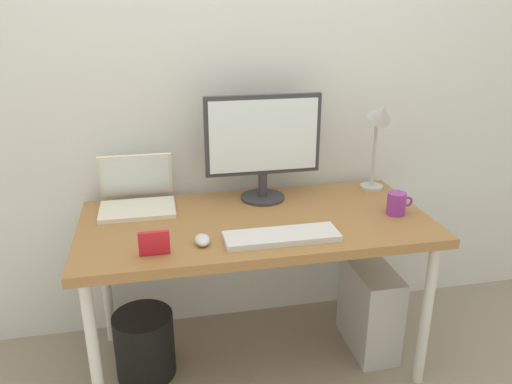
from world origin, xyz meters
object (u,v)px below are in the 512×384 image
(monitor, at_px, (263,142))
(photo_frame, at_px, (154,243))
(laptop, at_px, (137,195))
(mouse, at_px, (202,240))
(coffee_mug, at_px, (397,203))
(wastebasket, at_px, (145,345))
(keyboard, at_px, (282,236))
(desk_lamp, at_px, (380,126))
(desk, at_px, (256,232))
(computer_tower, at_px, (370,308))

(monitor, xyz_separation_m, photo_frame, (-0.50, -0.46, -0.22))
(laptop, distance_m, mouse, 0.49)
(coffee_mug, xyz_separation_m, wastebasket, (-1.09, 0.08, -0.61))
(keyboard, relative_size, mouse, 4.89)
(laptop, bearing_deg, mouse, -60.41)
(monitor, relative_size, laptop, 1.62)
(keyboard, distance_m, photo_frame, 0.48)
(monitor, relative_size, mouse, 5.75)
(laptop, bearing_deg, desk_lamp, -1.02)
(desk_lamp, bearing_deg, photo_frame, -156.36)
(monitor, height_order, wastebasket, monitor)
(desk, distance_m, coffee_mug, 0.61)
(desk_lamp, bearing_deg, monitor, -179.93)
(laptop, xyz_separation_m, keyboard, (0.54, -0.45, -0.04))
(computer_tower, bearing_deg, keyboard, -158.04)
(mouse, xyz_separation_m, photo_frame, (-0.18, -0.05, 0.03))
(coffee_mug, relative_size, computer_tower, 0.27)
(keyboard, bearing_deg, mouse, 175.95)
(monitor, height_order, keyboard, monitor)
(monitor, xyz_separation_m, coffee_mug, (0.52, -0.29, -0.22))
(monitor, relative_size, keyboard, 1.18)
(desk, relative_size, keyboard, 3.29)
(photo_frame, bearing_deg, coffee_mug, 9.42)
(desk, bearing_deg, wastebasket, 179.14)
(photo_frame, xyz_separation_m, computer_tower, (0.96, 0.23, -0.55))
(coffee_mug, bearing_deg, computer_tower, 130.17)
(laptop, xyz_separation_m, computer_tower, (1.03, -0.25, -0.56))
(desk_lamp, height_order, mouse, desk_lamp)
(photo_frame, bearing_deg, laptop, 97.79)
(keyboard, xyz_separation_m, photo_frame, (-0.48, -0.03, 0.04))
(desk, height_order, monitor, monitor)
(mouse, height_order, photo_frame, photo_frame)
(coffee_mug, bearing_deg, monitor, 150.92)
(laptop, height_order, mouse, laptop)
(desk_lamp, distance_m, photo_frame, 1.17)
(desk, relative_size, photo_frame, 13.18)
(mouse, bearing_deg, coffee_mug, 7.89)
(photo_frame, height_order, wastebasket, photo_frame)
(coffee_mug, bearing_deg, desk, 173.15)
(keyboard, bearing_deg, wastebasket, 158.71)
(keyboard, bearing_deg, desk_lamp, 36.87)
(computer_tower, bearing_deg, laptop, 166.40)
(monitor, relative_size, wastebasket, 1.72)
(desk_lamp, bearing_deg, laptop, 178.98)
(keyboard, relative_size, computer_tower, 1.05)
(wastebasket, bearing_deg, keyboard, -21.29)
(keyboard, height_order, coffee_mug, coffee_mug)
(desk_lamp, bearing_deg, coffee_mug, -95.92)
(monitor, distance_m, computer_tower, 0.93)
(laptop, relative_size, mouse, 3.56)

